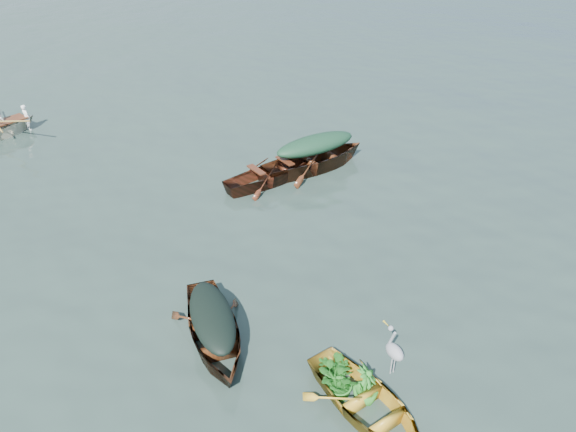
{
  "coord_description": "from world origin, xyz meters",
  "views": [
    {
      "loc": [
        -4.91,
        -8.35,
        7.68
      ],
      "look_at": [
        0.57,
        1.78,
        0.5
      ],
      "focal_mm": 35.0,
      "sensor_mm": 36.0,
      "label": 1
    }
  ],
  "objects_px": {
    "yellow_dinghy": "(367,413)",
    "dark_covered_boat": "(215,342)",
    "open_wooden_boat": "(271,182)",
    "heron": "(394,359)",
    "green_tarp_boat": "(315,169)"
  },
  "relations": [
    {
      "from": "open_wooden_boat",
      "to": "heron",
      "type": "bearing_deg",
      "value": 160.43
    },
    {
      "from": "yellow_dinghy",
      "to": "heron",
      "type": "relative_size",
      "value": 3.5
    },
    {
      "from": "yellow_dinghy",
      "to": "green_tarp_boat",
      "type": "height_order",
      "value": "green_tarp_boat"
    },
    {
      "from": "open_wooden_boat",
      "to": "green_tarp_boat",
      "type": "bearing_deg",
      "value": -93.28
    },
    {
      "from": "yellow_dinghy",
      "to": "heron",
      "type": "xyz_separation_m",
      "value": [
        0.54,
        0.12,
        0.9
      ]
    },
    {
      "from": "yellow_dinghy",
      "to": "dark_covered_boat",
      "type": "height_order",
      "value": "dark_covered_boat"
    },
    {
      "from": "yellow_dinghy",
      "to": "open_wooden_boat",
      "type": "height_order",
      "value": "open_wooden_boat"
    },
    {
      "from": "green_tarp_boat",
      "to": "dark_covered_boat",
      "type": "bearing_deg",
      "value": 130.54
    },
    {
      "from": "yellow_dinghy",
      "to": "heron",
      "type": "bearing_deg",
      "value": 5.19
    },
    {
      "from": "dark_covered_boat",
      "to": "yellow_dinghy",
      "type": "bearing_deg",
      "value": -49.41
    },
    {
      "from": "dark_covered_boat",
      "to": "green_tarp_boat",
      "type": "relative_size",
      "value": 0.79
    },
    {
      "from": "green_tarp_boat",
      "to": "heron",
      "type": "bearing_deg",
      "value": 153.85
    },
    {
      "from": "dark_covered_boat",
      "to": "heron",
      "type": "relative_size",
      "value": 4.06
    },
    {
      "from": "dark_covered_boat",
      "to": "heron",
      "type": "bearing_deg",
      "value": -40.43
    },
    {
      "from": "dark_covered_boat",
      "to": "open_wooden_boat",
      "type": "bearing_deg",
      "value": 63.79
    }
  ]
}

